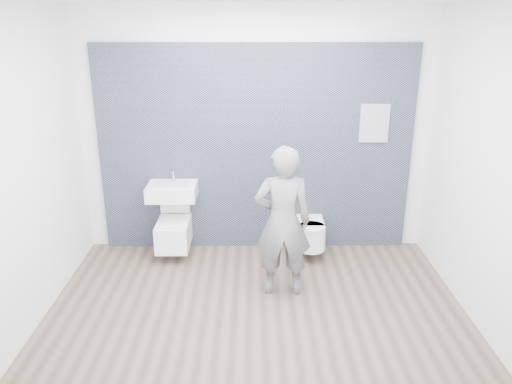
{
  "coord_description": "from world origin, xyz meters",
  "views": [
    {
      "loc": [
        -0.03,
        -4.11,
        2.67
      ],
      "look_at": [
        0.0,
        0.6,
        1.0
      ],
      "focal_mm": 35.0,
      "sensor_mm": 36.0,
      "label": 1
    }
  ],
  "objects_px": {
    "toilet_square": "(174,232)",
    "visitor": "(283,222)",
    "toilet_rounded": "(310,234)",
    "washbasin": "(172,191)"
  },
  "relations": [
    {
      "from": "visitor",
      "to": "toilet_square",
      "type": "bearing_deg",
      "value": -34.62
    },
    {
      "from": "toilet_square",
      "to": "visitor",
      "type": "bearing_deg",
      "value": -33.89
    },
    {
      "from": "washbasin",
      "to": "visitor",
      "type": "relative_size",
      "value": 0.36
    },
    {
      "from": "washbasin",
      "to": "toilet_rounded",
      "type": "height_order",
      "value": "washbasin"
    },
    {
      "from": "toilet_square",
      "to": "toilet_rounded",
      "type": "relative_size",
      "value": 1.32
    },
    {
      "from": "toilet_square",
      "to": "visitor",
      "type": "distance_m",
      "value": 1.53
    },
    {
      "from": "toilet_rounded",
      "to": "visitor",
      "type": "bearing_deg",
      "value": -115.26
    },
    {
      "from": "toilet_rounded",
      "to": "visitor",
      "type": "relative_size",
      "value": 0.35
    },
    {
      "from": "toilet_square",
      "to": "visitor",
      "type": "height_order",
      "value": "visitor"
    },
    {
      "from": "washbasin",
      "to": "toilet_square",
      "type": "xyz_separation_m",
      "value": [
        -0.0,
        -0.05,
        -0.48
      ]
    }
  ]
}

